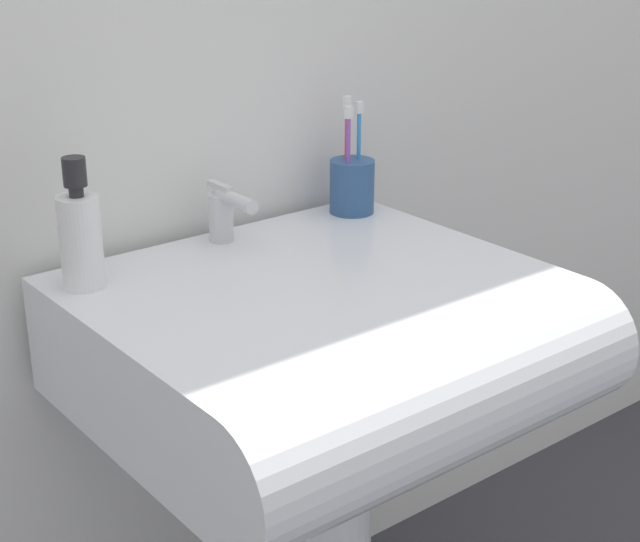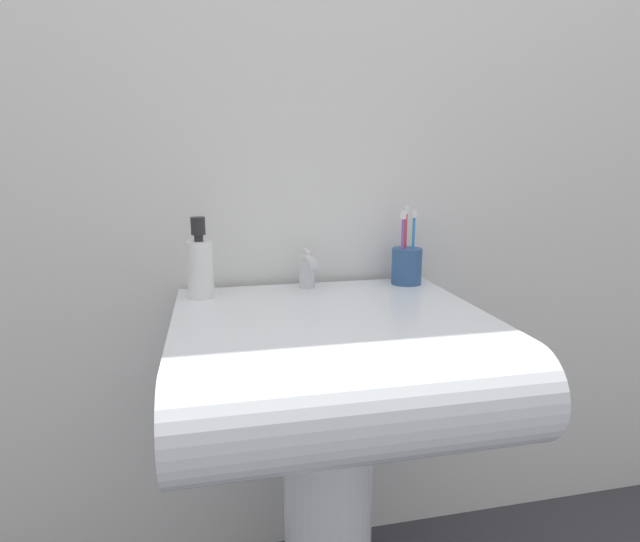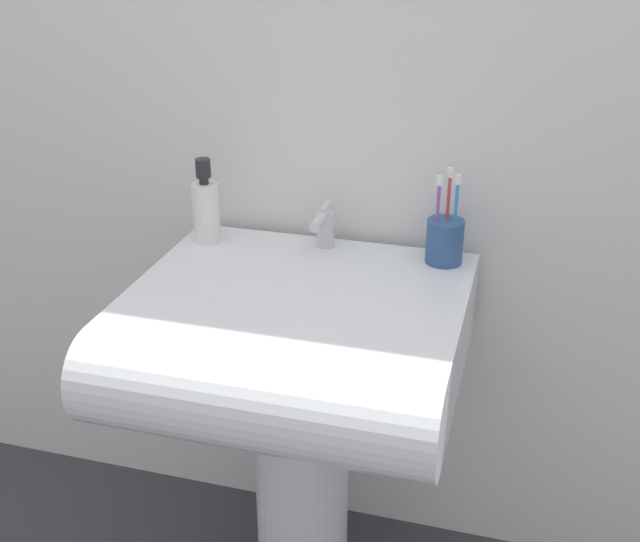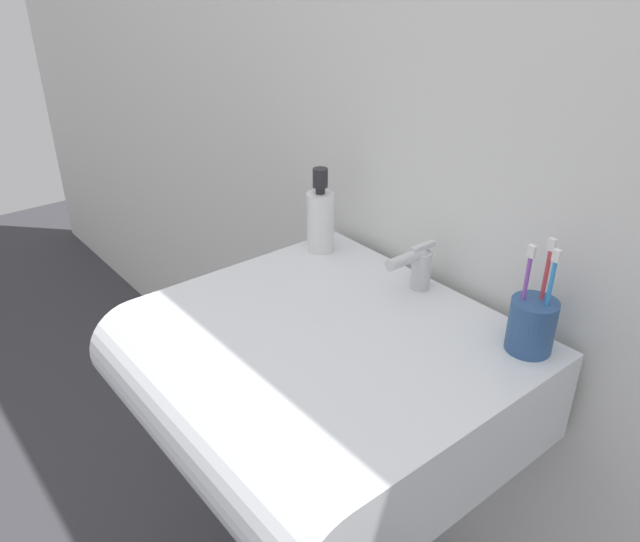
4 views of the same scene
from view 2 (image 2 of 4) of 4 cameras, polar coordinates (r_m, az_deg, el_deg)
The scene contains 6 objects.
wall_back at distance 1.30m, azimuth -2.07°, elevation 17.53°, with size 5.00×0.05×2.40m, color silver.
sink_pedestal at distance 1.27m, azimuth 0.92°, elevation -25.71°, with size 0.20×0.20×0.60m, color white.
sink_basin at distance 1.02m, azimuth 1.85°, elevation -10.49°, with size 0.64×0.60×0.18m.
faucet at distance 1.22m, azimuth -1.40°, elevation 0.30°, with size 0.04×0.12×0.09m.
toothbrush_cup at distance 1.29m, azimuth 9.87°, elevation 0.71°, with size 0.08×0.08×0.20m.
soap_bottle at distance 1.16m, azimuth -13.54°, elevation 0.57°, with size 0.06×0.06×0.19m.
Camera 2 is at (-0.23, -0.97, 1.08)m, focal length 28.00 mm.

